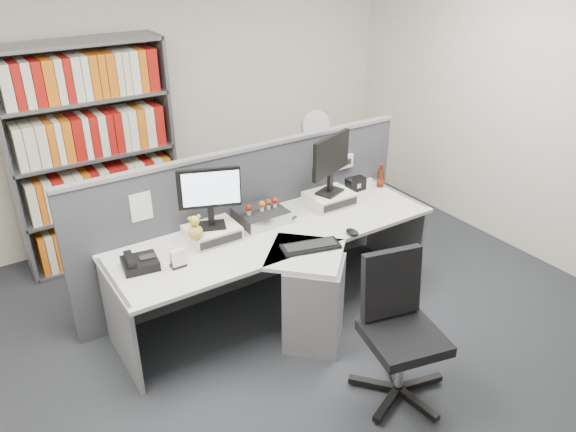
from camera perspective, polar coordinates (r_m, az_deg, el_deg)
ground at (r=4.18m, az=5.05°, el=-14.80°), size 5.50×5.50×0.00m
room_shell at (r=3.27m, az=6.33°, el=9.28°), size 5.04×5.54×2.72m
partition at (r=4.67m, az=-3.98°, el=-0.15°), size 3.00×0.08×1.27m
desk at (r=4.28m, az=0.40°, el=-5.82°), size 2.60×1.20×0.72m
monitor_riser_left at (r=4.21m, az=-7.75°, el=-1.70°), size 0.38×0.31×0.10m
monitor_riser_right at (r=4.72m, az=4.29°, el=1.82°), size 0.38×0.31×0.10m
monitor_left at (r=4.07m, az=-8.04°, el=2.38°), size 0.44×0.21×0.47m
monitor_right at (r=4.59m, az=4.42°, el=5.78°), size 0.47×0.22×0.50m
desktop_pc at (r=4.43m, az=-2.76°, el=0.04°), size 0.37×0.33×0.10m
figurines at (r=4.38m, az=-2.51°, el=1.18°), size 0.29×0.05×0.09m
keyboard at (r=4.07m, az=2.33°, el=-3.12°), size 0.46×0.27×0.03m
mouse at (r=4.26m, az=6.60°, el=-1.66°), size 0.08×0.12×0.05m
desk_phone at (r=3.96m, az=-14.99°, el=-4.66°), size 0.26×0.25×0.10m
desk_calendar at (r=3.91m, az=-11.23°, el=-4.42°), size 0.11×0.08×0.13m
plush_toy at (r=4.01m, az=-9.49°, el=-1.33°), size 0.11×0.11×0.18m
speaker at (r=5.00m, az=6.92°, el=3.27°), size 0.17×0.10×0.12m
cola_bottle at (r=5.09m, az=9.46°, el=3.85°), size 0.07×0.07×0.22m
shelving_unit at (r=5.28m, az=-19.28°, el=5.54°), size 1.41×0.40×2.00m
filing_cabinet at (r=5.95m, az=2.59°, el=2.95°), size 0.45×0.61×0.70m
desk_fan at (r=5.71m, az=2.73°, el=8.99°), size 0.29×0.17×0.49m
office_chair at (r=3.72m, az=11.24°, el=-10.85°), size 0.65×0.64×0.98m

